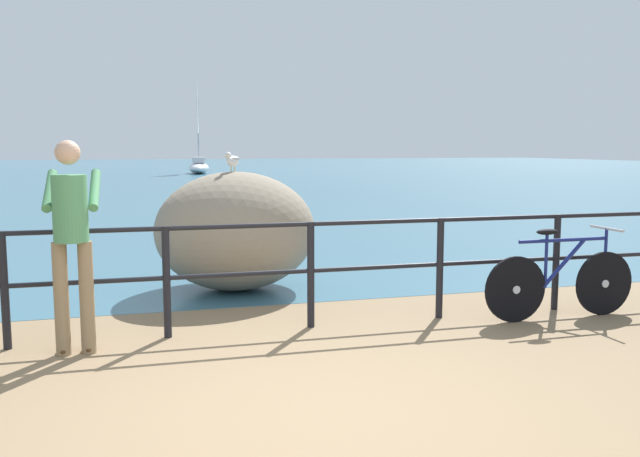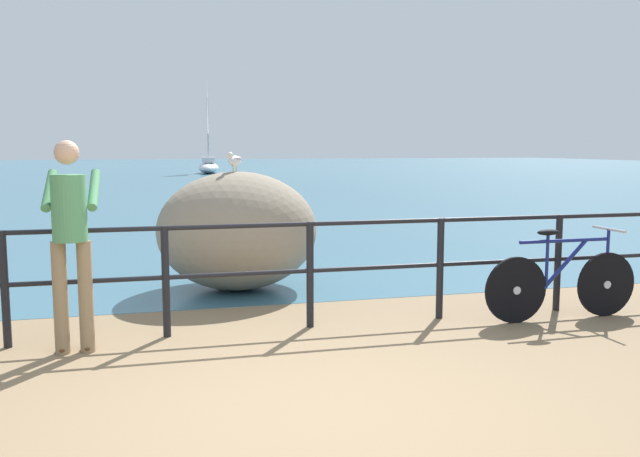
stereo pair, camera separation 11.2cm
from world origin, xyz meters
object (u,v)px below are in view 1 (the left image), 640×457
(breakwater_boulder_main, at_px, (235,231))
(sailboat, at_px, (199,163))
(seagull, at_px, (232,160))
(bicycle, at_px, (561,280))
(person_at_railing, at_px, (72,236))

(breakwater_boulder_main, bearing_deg, sailboat, 85.64)
(breakwater_boulder_main, distance_m, seagull, 0.86)
(bicycle, distance_m, person_at_railing, 4.66)
(person_at_railing, distance_m, breakwater_boulder_main, 2.76)
(bicycle, relative_size, person_at_railing, 0.96)
(breakwater_boulder_main, distance_m, sailboat, 36.49)
(breakwater_boulder_main, xyz_separation_m, seagull, (-0.02, 0.01, 0.86))
(person_at_railing, bearing_deg, breakwater_boulder_main, -36.57)
(person_at_railing, distance_m, sailboat, 38.83)
(person_at_railing, bearing_deg, sailboat, -5.94)
(sailboat, bearing_deg, seagull, -178.88)
(bicycle, bearing_deg, sailboat, 89.24)
(bicycle, height_order, sailboat, sailboat)
(person_at_railing, xyz_separation_m, sailboat, (4.44, 38.57, -0.28))
(seagull, relative_size, sailboat, 0.05)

